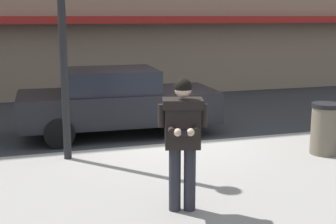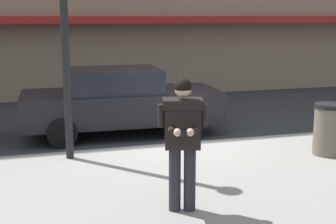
% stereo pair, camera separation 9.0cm
% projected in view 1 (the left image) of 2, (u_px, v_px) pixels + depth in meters
% --- Properties ---
extents(ground_plane, '(80.00, 80.00, 0.00)m').
position_uv_depth(ground_plane, '(172.00, 147.00, 9.92)').
color(ground_plane, '#2B2D30').
extents(sidewalk, '(32.00, 5.30, 0.14)m').
position_uv_depth(sidewalk, '(284.00, 184.00, 7.52)').
color(sidewalk, gray).
rests_on(sidewalk, ground).
extents(curb_paint_line, '(28.00, 0.12, 0.01)m').
position_uv_depth(curb_paint_line, '(215.00, 142.00, 10.25)').
color(curb_paint_line, silver).
rests_on(curb_paint_line, ground).
extents(parked_sedan_mid, '(4.56, 2.04, 1.54)m').
position_uv_depth(parked_sedan_mid, '(117.00, 101.00, 10.82)').
color(parked_sedan_mid, black).
rests_on(parked_sedan_mid, ground).
extents(man_texting_on_phone, '(0.63, 0.64, 1.81)m').
position_uv_depth(man_texting_on_phone, '(183.00, 131.00, 6.11)').
color(man_texting_on_phone, '#23232B').
rests_on(man_texting_on_phone, sidewalk).
extents(trash_bin, '(0.55, 0.55, 0.98)m').
position_uv_depth(trash_bin, '(325.00, 129.00, 8.83)').
color(trash_bin, '#665B4C').
rests_on(trash_bin, sidewalk).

